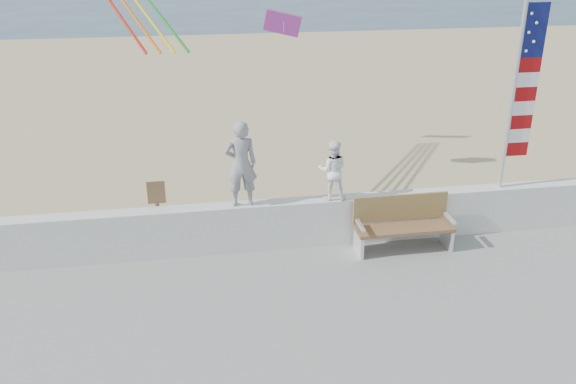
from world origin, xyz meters
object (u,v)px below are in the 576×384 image
object	(u,v)px
adult	(241,164)
bench	(403,223)
flag	(520,89)
child	(333,170)

from	to	relation	value
adult	bench	bearing A→B (deg)	167.51
bench	flag	distance (m)	3.23
child	flag	world-z (taller)	flag
adult	child	distance (m)	1.68
child	flag	size ratio (longest dim) A/B	0.32
adult	child	bearing A→B (deg)	176.40
adult	bench	world-z (taller)	adult
adult	flag	xyz separation A→B (m)	(5.12, -0.00, 1.13)
bench	flag	xyz separation A→B (m)	(2.21, 0.45, 2.30)
bench	flag	size ratio (longest dim) A/B	0.51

